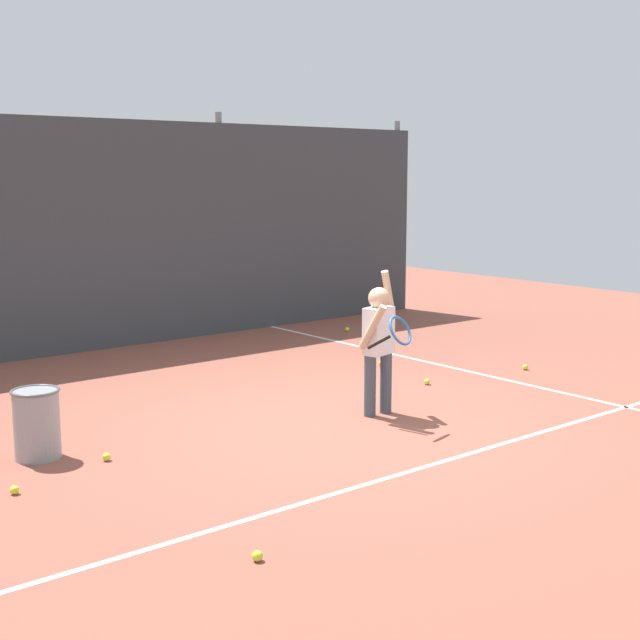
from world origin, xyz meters
name	(u,v)px	position (x,y,z in m)	size (l,w,h in m)	color
ground_plane	(344,424)	(0.00, 0.00, 0.00)	(20.00, 20.00, 0.00)	brown
court_line_baseline	(449,459)	(0.00, -1.29, 0.00)	(9.00, 0.05, 0.00)	white
court_line_sideline	(450,367)	(2.50, 1.00, 0.00)	(0.05, 9.00, 0.00)	white
back_fence_windscreen	(110,235)	(0.00, 4.59, 1.46)	(10.52, 0.08, 2.91)	#383D42
fence_post_2	(220,224)	(1.70, 4.65, 1.53)	(0.09, 0.09, 3.06)	slate
fence_post_3	(396,217)	(5.11, 4.65, 1.53)	(0.09, 0.09, 3.06)	slate
tennis_player	(379,339)	(0.46, 0.03, 0.73)	(0.61, 0.69, 1.35)	#3F4C59
ball_hopper	(37,423)	(-2.51, 0.81, 0.29)	(0.38, 0.38, 0.56)	gray
tennis_ball_0	(427,382)	(1.68, 0.58, 0.03)	(0.07, 0.07, 0.07)	#CCE033
tennis_ball_1	(347,329)	(3.10, 3.54, 0.03)	(0.07, 0.07, 0.07)	#CCE033
tennis_ball_2	(15,490)	(-2.95, 0.13, 0.03)	(0.07, 0.07, 0.07)	#CCE033
tennis_ball_3	(525,367)	(3.07, 0.36, 0.03)	(0.07, 0.07, 0.07)	#CCE033
tennis_ball_4	(257,556)	(-2.24, -1.84, 0.03)	(0.07, 0.07, 0.07)	#CCE033
tennis_ball_5	(381,363)	(1.93, 1.57, 0.03)	(0.07, 0.07, 0.07)	#CCE033
tennis_ball_6	(107,457)	(-2.12, 0.40, 0.03)	(0.07, 0.07, 0.07)	#CCE033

